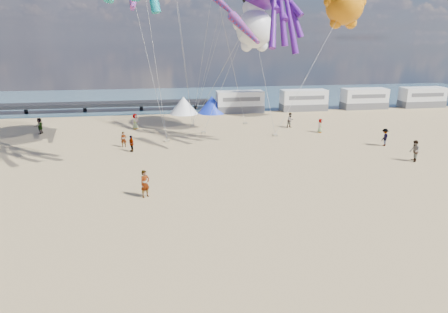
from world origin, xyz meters
TOP-DOWN VIEW (x-y plane):
  - ground at (0.00, 0.00)m, footprint 120.00×120.00m
  - water at (0.00, 55.00)m, footprint 120.00×120.00m
  - motorhome_0 at (6.00, 40.00)m, footprint 6.60×2.50m
  - motorhome_1 at (15.50, 40.00)m, footprint 6.60×2.50m
  - motorhome_2 at (25.00, 40.00)m, footprint 6.60×2.50m
  - motorhome_3 at (34.50, 40.00)m, footprint 6.60×2.50m
  - tent_white at (-2.00, 40.00)m, footprint 4.00×4.00m
  - tent_blue at (2.00, 40.00)m, footprint 4.00×4.00m
  - standing_person at (-6.44, 9.82)m, footprint 0.82×0.77m
  - beachgoer_0 at (12.42, 26.02)m, footprint 0.66×0.67m
  - beachgoer_1 at (9.90, 28.97)m, footprint 1.02×0.85m
  - beachgoer_2 at (16.42, 19.51)m, footprint 1.07×1.04m
  - beachgoer_3 at (-8.04, 21.35)m, footprint 1.00×1.16m
  - beachgoer_4 at (-18.49, 30.38)m, footprint 0.64×1.11m
  - beachgoer_5 at (-8.88, 23.14)m, footprint 1.42×0.52m
  - beachgoer_6 at (-8.18, 31.13)m, footprint 0.78×0.76m
  - beachgoer_7 at (16.13, 14.29)m, footprint 0.89×1.07m
  - sandbag_a at (-4.67, 24.59)m, footprint 0.50×0.35m
  - sandbag_b at (-0.55, 27.65)m, footprint 0.50×0.35m
  - sandbag_c at (6.93, 25.03)m, footprint 0.50×0.35m
  - sandbag_d at (5.06, 31.83)m, footprint 0.50×0.35m
  - sandbag_e at (-1.49, 31.57)m, footprint 0.50×0.35m
  - kite_panda at (4.74, 26.49)m, footprint 5.76×5.57m
  - kite_teddy_orange at (16.80, 31.67)m, footprint 6.33×6.08m
  - windsock_mid at (0.86, 25.66)m, footprint 3.09×6.44m
  - windsock_right at (2.04, 18.65)m, footprint 2.45×4.67m

SIDE VIEW (x-z plane):
  - ground at x=0.00m, z-range 0.00..0.00m
  - water at x=0.00m, z-range 0.02..0.02m
  - sandbag_a at x=-4.67m, z-range 0.00..0.22m
  - sandbag_b at x=-0.55m, z-range 0.00..0.22m
  - sandbag_c at x=6.93m, z-range 0.00..0.22m
  - sandbag_d at x=5.06m, z-range 0.00..0.22m
  - sandbag_e at x=-1.49m, z-range 0.00..0.22m
  - beachgoer_5 at x=-8.88m, z-range 0.00..1.51m
  - beachgoer_3 at x=-8.04m, z-range 0.00..1.55m
  - beachgoer_0 at x=12.42m, z-range 0.00..1.56m
  - beachgoer_2 at x=16.42m, z-range 0.00..1.74m
  - beachgoer_4 at x=-18.49m, z-range 0.00..1.78m
  - beachgoer_1 at x=9.90m, z-range 0.00..1.78m
  - beachgoer_6 at x=-8.18m, z-range 0.00..1.80m
  - beachgoer_7 at x=16.13m, z-range 0.00..1.87m
  - standing_person at x=-6.44m, z-range 0.00..1.88m
  - tent_white at x=-2.00m, z-range 0.00..2.40m
  - tent_blue at x=2.00m, z-range 0.00..2.40m
  - motorhome_0 at x=6.00m, z-range 0.00..3.00m
  - motorhome_1 at x=15.50m, z-range 0.00..3.00m
  - motorhome_2 at x=25.00m, z-range 0.00..3.00m
  - motorhome_3 at x=34.50m, z-range 0.00..3.00m
  - windsock_right at x=2.04m, z-range 8.65..13.29m
  - kite_panda at x=4.74m, z-range 7.82..14.41m
  - windsock_mid at x=0.86m, z-range 10.50..16.97m
  - kite_teddy_orange at x=16.80m, z-range 10.05..17.65m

